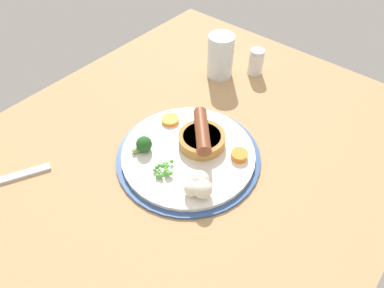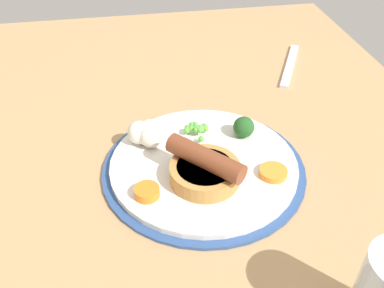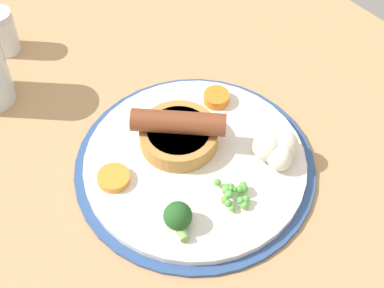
{
  "view_description": "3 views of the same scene",
  "coord_description": "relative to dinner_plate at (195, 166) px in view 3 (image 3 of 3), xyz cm",
  "views": [
    {
      "loc": [
        29.11,
        31.15,
        55.14
      ],
      "look_at": [
        -5.99,
        1.74,
        6.09
      ],
      "focal_mm": 32.0,
      "sensor_mm": 36.0,
      "label": 1
    },
    {
      "loc": [
        -50.05,
        11.16,
        43.92
      ],
      "look_at": [
        -4.16,
        3.11,
        7.14
      ],
      "focal_mm": 40.0,
      "sensor_mm": 36.0,
      "label": 2
    },
    {
      "loc": [
        28.36,
        -29.12,
        65.57
      ],
      "look_at": [
        -6.36,
        2.28,
        5.95
      ],
      "focal_mm": 60.0,
      "sensor_mm": 36.0,
      "label": 3
    }
  ],
  "objects": [
    {
      "name": "dining_table",
      "position": [
        5.06,
        -1.58,
        -2.07
      ],
      "size": [
        110.0,
        80.0,
        3.0
      ],
      "primitive_type": "cube",
      "color": "tan",
      "rests_on": "ground"
    },
    {
      "name": "dinner_plate",
      "position": [
        0.0,
        0.0,
        0.0
      ],
      "size": [
        28.92,
        28.92,
        1.4
      ],
      "color": "#2D4C84",
      "rests_on": "dining_table"
    },
    {
      "name": "sausage_pudding",
      "position": [
        -3.51,
        0.56,
        2.73
      ],
      "size": [
        10.02,
        9.65,
        5.06
      ],
      "rotation": [
        0.0,
        0.0,
        3.9
      ],
      "color": "#BC8442",
      "rests_on": "dinner_plate"
    },
    {
      "name": "pea_pile",
      "position": [
        6.79,
        -0.15,
        1.81
      ],
      "size": [
        5.05,
        4.11,
        1.79
      ],
      "color": "#59AE4E",
      "rests_on": "dinner_plate"
    },
    {
      "name": "broccoli_floret_near",
      "position": [
        4.71,
        -7.17,
        2.36
      ],
      "size": [
        4.58,
        3.21,
        3.21
      ],
      "rotation": [
        0.0,
        0.0,
        2.81
      ],
      "color": "#235623",
      "rests_on": "dinner_plate"
    },
    {
      "name": "cauliflower_floret",
      "position": [
        6.01,
        7.52,
        2.55
      ],
      "size": [
        5.15,
        5.17,
        3.59
      ],
      "color": "silver",
      "rests_on": "dinner_plate"
    },
    {
      "name": "carrot_slice_0",
      "position": [
        -4.32,
        -8.8,
        1.29
      ],
      "size": [
        5.2,
        5.2,
        0.91
      ],
      "primitive_type": "cylinder",
      "rotation": [
        0.0,
        0.0,
        5.22
      ],
      "color": "orange",
      "rests_on": "dinner_plate"
    },
    {
      "name": "carrot_slice_2",
      "position": [
        -5.3,
        8.51,
        1.48
      ],
      "size": [
        4.47,
        4.47,
        1.29
      ],
      "primitive_type": "cylinder",
      "rotation": [
        0.0,
        0.0,
        5.21
      ],
      "color": "orange",
      "rests_on": "dinner_plate"
    },
    {
      "name": "salt_shaker",
      "position": [
        -32.94,
        -5.58,
        2.7
      ],
      "size": [
        3.77,
        3.77,
        6.61
      ],
      "color": "silver",
      "rests_on": "dining_table"
    }
  ]
}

